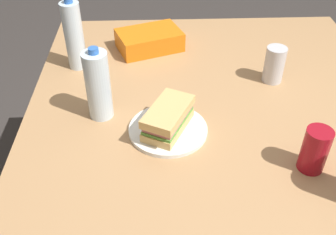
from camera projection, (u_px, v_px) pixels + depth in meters
dining_table at (219, 143)px, 1.20m from camera, size 1.41×1.17×0.75m
paper_plate at (168, 130)px, 1.11m from camera, size 0.22×0.22×0.01m
sandwich at (168, 118)px, 1.07m from camera, size 0.21×0.16×0.08m
soda_can_red at (315, 150)px, 0.96m from camera, size 0.07×0.07×0.12m
chip_bag at (149, 40)px, 1.47m from camera, size 0.22×0.27×0.07m
water_bottle_tall at (74, 36)px, 1.31m from camera, size 0.06×0.06×0.25m
water_bottle_spare at (98, 85)px, 1.10m from camera, size 0.07×0.07×0.22m
soda_can_silver at (274, 65)px, 1.28m from camera, size 0.07×0.07×0.12m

